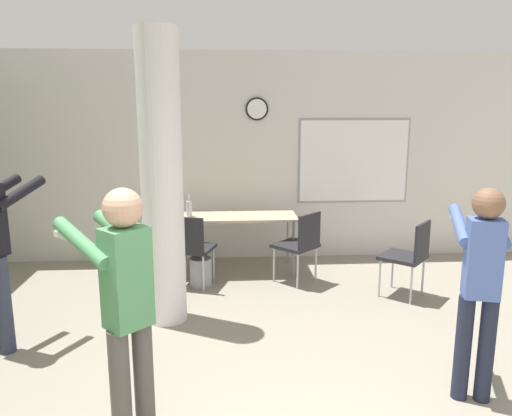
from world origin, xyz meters
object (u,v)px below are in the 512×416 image
at_px(chair_table_left, 191,245).
at_px(chair_table_right, 300,242).
at_px(bottle_on_table, 189,208).
at_px(person_playing_front, 125,302).
at_px(person_playing_side, 480,278).
at_px(chair_mid_room, 409,253).
at_px(folding_table, 225,219).

distance_m(chair_table_left, chair_table_right, 1.28).
xyz_separation_m(bottle_on_table, person_playing_front, (-0.15, -3.36, 0.14)).
bearing_deg(person_playing_front, person_playing_side, 9.94).
relative_size(chair_table_right, person_playing_side, 0.56).
xyz_separation_m(bottle_on_table, chair_mid_room, (2.46, -1.02, -0.32)).
height_order(chair_table_right, person_playing_front, person_playing_front).
bearing_deg(chair_mid_room, person_playing_side, -97.19).
bearing_deg(chair_table_left, person_playing_side, -48.01).
height_order(bottle_on_table, person_playing_front, person_playing_front).
distance_m(folding_table, chair_mid_room, 2.28).
height_order(folding_table, chair_table_left, chair_table_left).
relative_size(folding_table, bottle_on_table, 6.68).
bearing_deg(folding_table, person_playing_side, -59.18).
height_order(folding_table, chair_mid_room, chair_mid_room).
bearing_deg(chair_table_right, person_playing_front, -117.34).
distance_m(person_playing_front, person_playing_side, 2.41).
relative_size(bottle_on_table, person_playing_front, 0.16).
xyz_separation_m(folding_table, chair_mid_room, (2.02, -1.05, -0.17)).
height_order(bottle_on_table, chair_table_left, bottle_on_table).
xyz_separation_m(chair_table_right, person_playing_front, (-1.49, -2.88, 0.47)).
xyz_separation_m(chair_table_left, chair_table_right, (1.28, 0.05, 0.00)).
height_order(chair_table_left, chair_mid_room, same).
relative_size(chair_table_left, person_playing_side, 0.56).
bearing_deg(bottle_on_table, folding_table, 3.73).
bearing_deg(chair_table_left, chair_table_right, 2.32).
bearing_deg(folding_table, person_playing_front, -99.99).
height_order(folding_table, person_playing_front, person_playing_front).
bearing_deg(chair_table_right, chair_mid_room, -25.14).
height_order(person_playing_front, person_playing_side, person_playing_front).
relative_size(chair_table_left, chair_table_right, 1.00).
distance_m(chair_mid_room, person_playing_side, 1.99).
distance_m(chair_mid_room, chair_table_right, 1.25).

